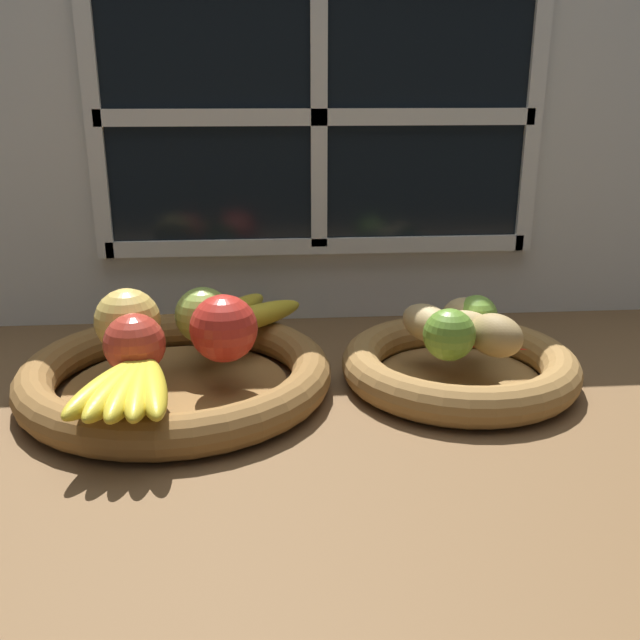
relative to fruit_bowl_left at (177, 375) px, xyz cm
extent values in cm
cube|color=brown|center=(19.36, -1.38, -3.70)|extent=(140.00, 90.00, 3.00)
cube|color=silver|center=(19.36, 28.62, 25.30)|extent=(140.00, 3.00, 55.00)
cube|color=black|center=(19.36, 26.72, 28.80)|extent=(64.00, 0.80, 38.00)
cube|color=white|center=(19.36, 26.12, 28.80)|extent=(2.40, 1.20, 38.00)
cube|color=white|center=(19.36, 26.12, 28.80)|extent=(64.00, 1.20, 2.40)
cube|color=white|center=(-12.64, 26.12, 28.80)|extent=(2.40, 1.20, 40.40)
cube|color=white|center=(51.36, 26.12, 28.80)|extent=(2.40, 1.20, 40.40)
cube|color=white|center=(19.36, 26.12, 9.80)|extent=(64.00, 1.20, 2.40)
cylinder|color=brown|center=(0.00, 0.00, -1.70)|extent=(26.69, 26.69, 1.00)
torus|color=brown|center=(0.00, 0.00, 0.18)|extent=(37.31, 37.31, 4.76)
cylinder|color=olive|center=(34.69, 0.00, -1.70)|extent=(20.07, 20.07, 1.00)
torus|color=olive|center=(34.69, 0.00, 0.18)|extent=(29.23, 29.23, 4.76)
sphere|color=red|center=(6.01, -2.01, 6.52)|extent=(7.91, 7.91, 7.91)
sphere|color=#DBB756|center=(-5.57, 1.86, 6.47)|extent=(7.82, 7.82, 7.82)
sphere|color=#B73828|center=(-3.68, -4.93, 5.99)|extent=(6.86, 6.86, 6.86)
sphere|color=#99B74C|center=(3.16, 4.57, 6.07)|extent=(7.02, 7.02, 7.02)
ellipsoid|color=yellow|center=(-5.25, -11.99, 4.05)|extent=(8.38, 15.30, 2.98)
ellipsoid|color=yellow|center=(-4.19, -12.32, 4.05)|extent=(6.40, 15.55, 2.98)
ellipsoid|color=yellow|center=(-3.10, -12.49, 4.05)|extent=(4.28, 15.48, 2.98)
ellipsoid|color=yellow|center=(-1.99, -12.51, 4.05)|extent=(3.87, 15.43, 2.98)
ellipsoid|color=yellow|center=(-0.89, -12.36, 4.05)|extent=(6.01, 15.57, 2.98)
sphere|color=brown|center=(-2.44, -4.88, 4.05)|extent=(2.68, 2.68, 2.68)
ellipsoid|color=gold|center=(9.41, 9.30, 4.12)|extent=(14.32, 12.83, 3.11)
ellipsoid|color=gold|center=(6.81, 11.32, 4.12)|extent=(9.91, 15.87, 3.11)
ellipsoid|color=gold|center=(3.63, 12.14, 4.12)|extent=(3.85, 16.28, 3.11)
sphere|color=brown|center=(3.26, 4.07, 4.12)|extent=(2.80, 2.80, 2.80)
ellipsoid|color=tan|center=(34.69, 0.00, 4.88)|extent=(7.92, 4.85, 4.64)
ellipsoid|color=#A38451|center=(37.87, -3.18, 5.14)|extent=(8.15, 8.60, 5.15)
ellipsoid|color=tan|center=(31.11, 2.78, 4.85)|extent=(7.79, 9.62, 4.57)
ellipsoid|color=tan|center=(36.68, 4.37, 5.02)|extent=(8.20, 7.83, 4.92)
sphere|color=olive|center=(32.12, -3.85, 5.64)|extent=(6.15, 6.15, 6.15)
sphere|color=#7AAD3D|center=(37.68, 3.85, 5.25)|extent=(5.37, 5.37, 5.37)
cone|color=red|center=(36.42, -1.13, 3.40)|extent=(11.48, 6.41, 1.68)
camera|label=1|loc=(10.75, -79.04, 33.14)|focal=39.37mm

